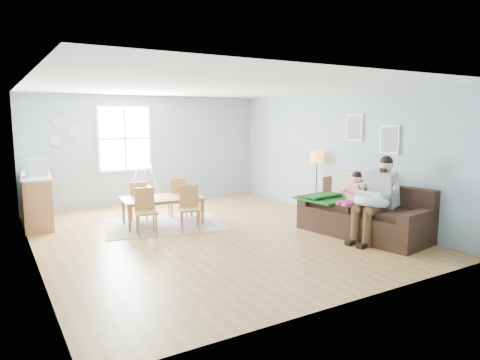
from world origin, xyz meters
TOP-DOWN VIEW (x-y plane):
  - room at (0.00, 0.00)m, footprint 8.40×9.40m
  - window at (-0.60, 3.46)m, footprint 1.32×0.08m
  - pictures at (2.97, -1.05)m, footprint 0.05×1.34m
  - wall_plates at (-2.00, 3.47)m, footprint 0.67×0.02m
  - sofa at (2.38, -1.52)m, footprint 1.36×2.46m
  - green_throw at (2.16, -0.77)m, footprint 1.15×1.02m
  - beige_pillow at (2.52, -0.88)m, footprint 0.28×0.58m
  - father at (2.29, -1.87)m, footprint 1.08×0.57m
  - nursing_pillow at (2.11, -1.90)m, footprint 0.69×0.67m
  - infant at (2.10, -1.86)m, footprint 0.26×0.43m
  - toddler at (2.26, -1.31)m, footprint 0.60×0.33m
  - floor_lamp at (2.80, 0.32)m, footprint 0.28×0.28m
  - storage_cube at (2.35, -1.44)m, footprint 0.54×0.50m
  - rug at (-0.54, 1.12)m, footprint 2.59×2.16m
  - dining_table at (-0.54, 1.12)m, footprint 1.70×1.08m
  - chair_sw at (-1.06, 0.65)m, footprint 0.45×0.45m
  - chair_se at (-0.24, 0.48)m, footprint 0.50×0.50m
  - chair_nw at (-0.83, 1.76)m, footprint 0.47×0.47m
  - chair_ne at (-0.02, 1.58)m, footprint 0.45×0.45m
  - counter at (-2.70, 2.50)m, footprint 0.69×1.89m
  - monitor at (-2.71, 2.15)m, footprint 0.37×0.35m
  - baby_swing at (-0.24, 3.10)m, footprint 1.22×1.23m

SIDE VIEW (x-z plane):
  - rug at x=-0.54m, z-range 0.00..0.01m
  - storage_cube at x=2.35m, z-range 0.00..0.52m
  - dining_table at x=-0.54m, z-range 0.00..0.57m
  - sofa at x=2.38m, z-range -0.14..0.80m
  - baby_swing at x=-0.24m, z-range -0.05..0.90m
  - chair_nw at x=-0.83m, z-range 0.05..0.88m
  - chair_sw at x=-1.06m, z-range 0.05..0.91m
  - chair_se at x=-0.24m, z-range 0.05..0.92m
  - chair_ne at x=-0.02m, z-range 0.05..0.92m
  - counter at x=-2.70m, z-range 0.01..1.04m
  - green_throw at x=2.16m, z-range 0.58..0.62m
  - nursing_pillow at x=2.11m, z-range 0.61..0.85m
  - toddler at x=2.26m, z-range 0.33..1.25m
  - father at x=2.29m, z-range 0.06..1.55m
  - infant at x=2.10m, z-range 0.75..0.91m
  - beige_pillow at x=2.52m, z-range 0.58..1.13m
  - floor_lamp at x=2.80m, z-range 0.46..1.88m
  - monitor at x=-2.71m, z-range 1.03..1.37m
  - window at x=-0.60m, z-range 0.84..2.46m
  - wall_plates at x=-2.00m, z-range 1.50..2.16m
  - pictures at x=2.97m, z-range 1.48..2.22m
  - room at x=0.00m, z-range 0.47..4.37m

